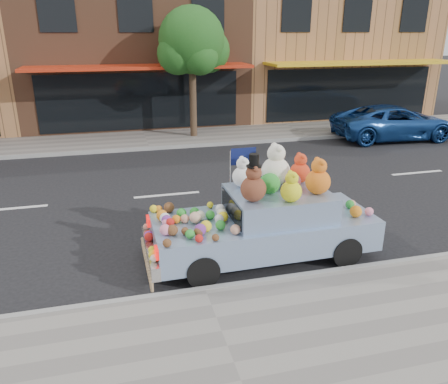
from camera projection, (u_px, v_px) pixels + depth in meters
name	position (u px, v px, depth m)	size (l,w,h in m)	color
ground	(167.00, 195.00, 12.04)	(120.00, 120.00, 0.00)	black
near_sidewalk	(227.00, 349.00, 6.12)	(60.00, 3.00, 0.12)	gray
far_sidewalk	(146.00, 140.00, 17.92)	(60.00, 3.00, 0.12)	gray
near_kerb	(205.00, 291.00, 7.48)	(60.00, 0.12, 0.13)	gray
far_kerb	(150.00, 148.00, 16.56)	(60.00, 0.12, 0.13)	gray
storefront_mid	(132.00, 44.00, 21.65)	(10.00, 9.80, 7.30)	brown
storefront_right	(317.00, 43.00, 24.00)	(10.00, 9.80, 7.30)	#A26C44
street_tree	(192.00, 46.00, 17.19)	(3.00, 2.70, 5.22)	#38281C
car_blue	(394.00, 122.00, 18.06)	(2.32, 5.03, 1.40)	#1A4591
art_car	(265.00, 219.00, 8.53)	(4.50, 1.81, 2.23)	black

